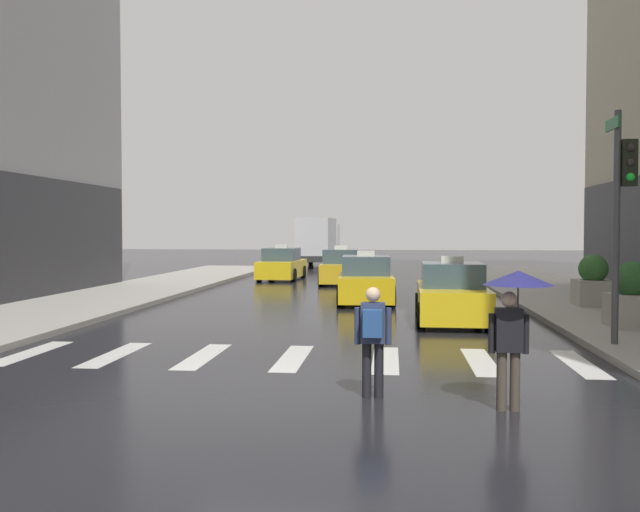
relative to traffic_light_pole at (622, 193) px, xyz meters
name	(u,v)px	position (x,y,z in m)	size (l,w,h in m)	color
ground_plane	(265,394)	(-6.60, -4.47, -3.26)	(160.00, 160.00, 0.00)	black
crosswalk_markings	(293,358)	(-6.60, -1.47, -3.25)	(11.30, 2.80, 0.01)	silver
traffic_light_pole	(622,193)	(0.00, 0.00, 0.00)	(0.44, 0.84, 4.80)	#47474C
taxi_lead	(452,295)	(-3.06, 4.30, -2.53)	(2.00, 4.57, 1.80)	yellow
taxi_second	(366,282)	(-5.58, 9.10, -2.53)	(2.09, 4.61, 1.80)	yellow
taxi_third	(341,268)	(-7.07, 17.35, -2.53)	(2.08, 4.61, 1.80)	gold
taxi_fourth	(282,266)	(-10.25, 19.70, -2.53)	(2.09, 4.61, 1.80)	yellow
box_truck	(318,240)	(-9.78, 32.75, -1.41)	(2.47, 7.60, 3.35)	#2D2D2D
pedestrian_with_umbrella	(515,301)	(-3.01, -5.03, -1.74)	(0.96, 0.96, 1.94)	#473D33
pedestrian_with_backpack	(373,333)	(-4.97, -4.52, -2.29)	(0.55, 0.43, 1.65)	black
planter_near_corner	(633,297)	(1.12, 2.59, -2.38)	(1.10, 1.10, 1.60)	#A8A399
planter_mid_block	(593,282)	(1.58, 7.50, -2.38)	(1.10, 1.10, 1.60)	#A8A399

